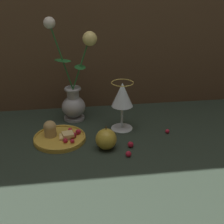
{
  "coord_description": "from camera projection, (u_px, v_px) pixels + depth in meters",
  "views": [
    {
      "loc": [
        -0.08,
        -0.95,
        0.53
      ],
      "look_at": [
        0.05,
        -0.0,
        0.1
      ],
      "focal_mm": 50.0,
      "sensor_mm": 36.0,
      "label": 1
    }
  ],
  "objects": [
    {
      "name": "ground_plane",
      "position": [
        98.0,
        139.0,
        1.08
      ],
      "size": [
        2.4,
        2.4,
        0.0
      ],
      "primitive_type": "plane",
      "color": "#232D23",
      "rests_on": "ground"
    },
    {
      "name": "berry_near_plate",
      "position": [
        131.0,
        145.0,
        1.03
      ],
      "size": [
        0.02,
        0.02,
        0.02
      ],
      "primitive_type": "sphere",
      "color": "#AD192D",
      "rests_on": "ground_plane"
    },
    {
      "name": "apple_beside_vase",
      "position": [
        106.0,
        139.0,
        1.01
      ],
      "size": [
        0.07,
        0.07,
        0.08
      ],
      "color": "#B2932D",
      "rests_on": "ground_plane"
    },
    {
      "name": "plate_with_pastries",
      "position": [
        58.0,
        136.0,
        1.07
      ],
      "size": [
        0.18,
        0.18,
        0.07
      ],
      "color": "gold",
      "rests_on": "ground_plane"
    },
    {
      "name": "berry_front_center",
      "position": [
        128.0,
        154.0,
        0.98
      ],
      "size": [
        0.02,
        0.02,
        0.02
      ],
      "primitive_type": "sphere",
      "color": "#AD192D",
      "rests_on": "ground_plane"
    },
    {
      "name": "vase",
      "position": [
        74.0,
        92.0,
        1.18
      ],
      "size": [
        0.18,
        0.09,
        0.39
      ],
      "color": "#A3A3A8",
      "rests_on": "ground_plane"
    },
    {
      "name": "wine_glass",
      "position": [
        122.0,
        97.0,
        1.1
      ],
      "size": [
        0.08,
        0.08,
        0.18
      ],
      "color": "silver",
      "rests_on": "ground_plane"
    },
    {
      "name": "berry_by_glass_stem",
      "position": [
        167.0,
        131.0,
        1.12
      ],
      "size": [
        0.02,
        0.02,
        0.02
      ],
      "primitive_type": "sphere",
      "color": "#AD192D",
      "rests_on": "ground_plane"
    }
  ]
}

